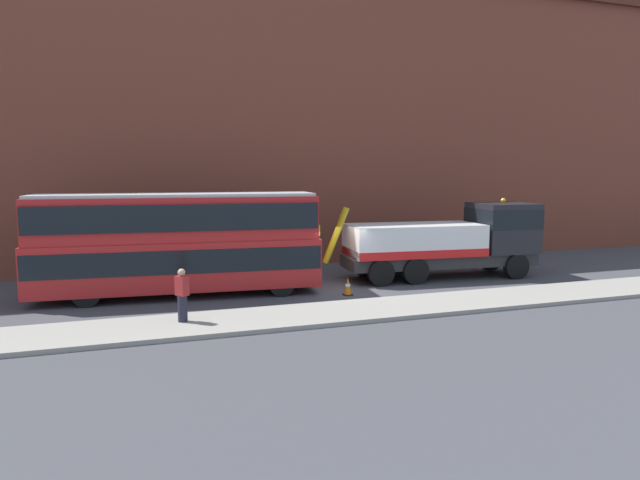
% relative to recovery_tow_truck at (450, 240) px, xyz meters
% --- Properties ---
extents(ground_plane, '(120.00, 120.00, 0.00)m').
position_rel_recovery_tow_truck_xyz_m(ground_plane, '(-5.85, -0.54, -1.76)').
color(ground_plane, '#424247').
extents(near_kerb, '(60.00, 2.80, 0.15)m').
position_rel_recovery_tow_truck_xyz_m(near_kerb, '(-5.85, -4.74, -1.68)').
color(near_kerb, gray).
rests_on(near_kerb, ground_plane).
extents(building_facade, '(60.00, 1.50, 16.00)m').
position_rel_recovery_tow_truck_xyz_m(building_facade, '(-5.85, 6.22, 6.31)').
color(building_facade, brown).
rests_on(building_facade, ground_plane).
extents(recovery_tow_truck, '(10.22, 3.33, 3.67)m').
position_rel_recovery_tow_truck_xyz_m(recovery_tow_truck, '(0.00, 0.00, 0.00)').
color(recovery_tow_truck, '#2D2D2D').
rests_on(recovery_tow_truck, ground_plane).
extents(double_decker_bus, '(11.17, 3.40, 4.06)m').
position_rel_recovery_tow_truck_xyz_m(double_decker_bus, '(-12.21, 0.04, 0.47)').
color(double_decker_bus, '#AD1E1E').
rests_on(double_decker_bus, ground_plane).
extents(pedestrian_onlooker, '(0.44, 0.48, 1.71)m').
position_rel_recovery_tow_truck_xyz_m(pedestrian_onlooker, '(-12.49, -4.47, -0.77)').
color(pedestrian_onlooker, '#232333').
rests_on(pedestrian_onlooker, near_kerb).
extents(traffic_cone_near_bus, '(0.36, 0.36, 0.72)m').
position_rel_recovery_tow_truck_xyz_m(traffic_cone_near_bus, '(-5.86, -1.99, -1.42)').
color(traffic_cone_near_bus, orange).
rests_on(traffic_cone_near_bus, ground_plane).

